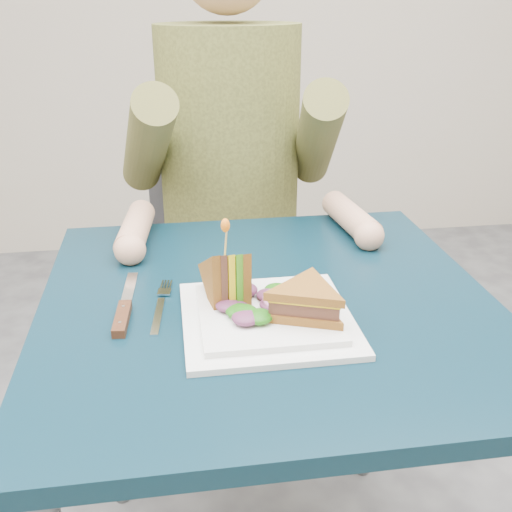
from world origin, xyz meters
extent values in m
cube|color=black|center=(0.00, 0.00, 0.71)|extent=(0.75, 0.75, 0.03)
cylinder|color=#595B5E|center=(-0.32, 0.32, 0.35)|extent=(0.04, 0.04, 0.70)
cylinder|color=#595B5E|center=(0.32, 0.32, 0.35)|extent=(0.04, 0.04, 0.70)
cube|color=#47474C|center=(0.00, 0.59, 0.45)|extent=(0.42, 0.40, 0.04)
cube|color=#47474C|center=(0.00, 0.77, 0.70)|extent=(0.42, 0.03, 0.46)
cylinder|color=#47474C|center=(-0.18, 0.42, 0.21)|extent=(0.02, 0.02, 0.43)
cylinder|color=#47474C|center=(0.18, 0.42, 0.21)|extent=(0.02, 0.02, 0.43)
cylinder|color=#47474C|center=(-0.18, 0.76, 0.21)|extent=(0.02, 0.02, 0.43)
cylinder|color=#47474C|center=(0.18, 0.76, 0.21)|extent=(0.02, 0.02, 0.43)
cylinder|color=#4D4F24|center=(0.00, 0.57, 0.87)|extent=(0.34, 0.34, 0.52)
cylinder|color=brown|center=(-0.20, 0.48, 0.89)|extent=(0.15, 0.39, 0.31)
cylinder|color=tan|center=(-0.23, 0.28, 0.76)|extent=(0.08, 0.20, 0.06)
sphere|color=tan|center=(-0.23, 0.18, 0.76)|extent=(0.06, 0.06, 0.06)
cylinder|color=brown|center=(0.20, 0.48, 0.89)|extent=(0.15, 0.39, 0.31)
cylinder|color=tan|center=(0.23, 0.28, 0.76)|extent=(0.08, 0.20, 0.06)
sphere|color=tan|center=(0.23, 0.18, 0.76)|extent=(0.06, 0.06, 0.06)
cube|color=white|center=(-0.01, -0.08, 0.73)|extent=(0.26, 0.26, 0.01)
cube|color=white|center=(-0.01, -0.08, 0.74)|extent=(0.21, 0.21, 0.01)
cube|color=silver|center=(-0.18, -0.04, 0.73)|extent=(0.02, 0.12, 0.00)
cube|color=silver|center=(-0.17, 0.04, 0.73)|extent=(0.02, 0.02, 0.00)
cube|color=silver|center=(-0.17, 0.07, 0.73)|extent=(0.01, 0.03, 0.00)
cube|color=silver|center=(-0.17, 0.07, 0.73)|extent=(0.01, 0.03, 0.00)
cube|color=silver|center=(-0.17, 0.07, 0.73)|extent=(0.01, 0.03, 0.00)
cube|color=silver|center=(-0.16, 0.07, 0.73)|extent=(0.01, 0.03, 0.00)
cube|color=silver|center=(-0.23, 0.06, 0.73)|extent=(0.03, 0.14, 0.00)
cube|color=black|center=(-0.24, -0.05, 0.74)|extent=(0.03, 0.10, 0.01)
cylinder|color=silver|center=(-0.24, -0.02, 0.74)|extent=(0.01, 0.01, 0.00)
cylinder|color=silver|center=(-0.24, -0.07, 0.74)|extent=(0.01, 0.01, 0.00)
cylinder|color=tan|center=(-0.07, -0.03, 0.85)|extent=(0.01, 0.01, 0.06)
ellipsoid|color=orange|center=(-0.07, -0.03, 0.88)|extent=(0.01, 0.01, 0.02)
torus|color=#9E4C7A|center=(0.00, -0.07, 0.77)|extent=(0.04, 0.04, 0.02)
camera|label=1|loc=(-0.15, -0.87, 1.20)|focal=42.00mm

